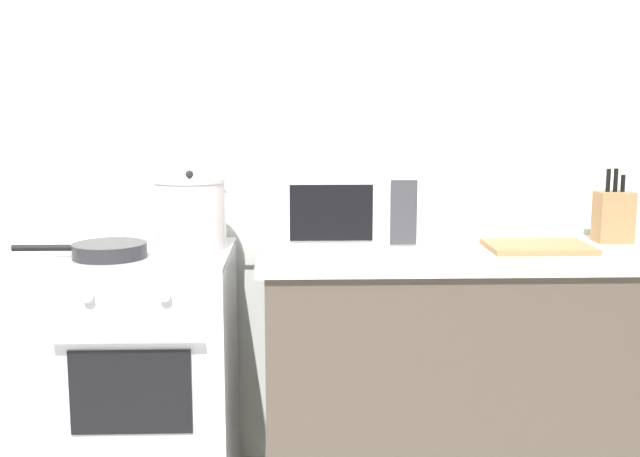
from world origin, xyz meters
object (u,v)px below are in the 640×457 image
at_px(microwave, 345,206).
at_px(knife_block, 613,216).
at_px(stock_pot, 190,213).
at_px(cutting_board, 538,247).
at_px(stove, 149,377).
at_px(frying_pan, 108,250).

height_order(microwave, knife_block, microwave).
xyz_separation_m(stock_pot, cutting_board, (1.24, -0.06, -0.12)).
bearing_deg(cutting_board, stove, -179.95).
distance_m(stock_pot, frying_pan, 0.32).
height_order(cutting_board, knife_block, knife_block).
bearing_deg(microwave, knife_block, 3.52).
xyz_separation_m(stock_pot, microwave, (0.56, 0.01, 0.02)).
distance_m(stove, cutting_board, 1.47).
relative_size(stove, knife_block, 3.32).
xyz_separation_m(stock_pot, knife_block, (1.56, 0.08, -0.03)).
distance_m(microwave, cutting_board, 0.70).
distance_m(stock_pot, microwave, 0.56).
xyz_separation_m(stove, knife_block, (1.72, 0.14, 0.56)).
bearing_deg(stove, cutting_board, 0.05).
bearing_deg(knife_block, cutting_board, -156.69).
height_order(stock_pot, frying_pan, stock_pot).
relative_size(frying_pan, microwave, 0.90).
distance_m(stove, frying_pan, 0.51).
height_order(stove, knife_block, knife_block).
distance_m(stock_pot, knife_block, 1.56).
relative_size(microwave, knife_block, 1.81).
height_order(frying_pan, microwave, microwave).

